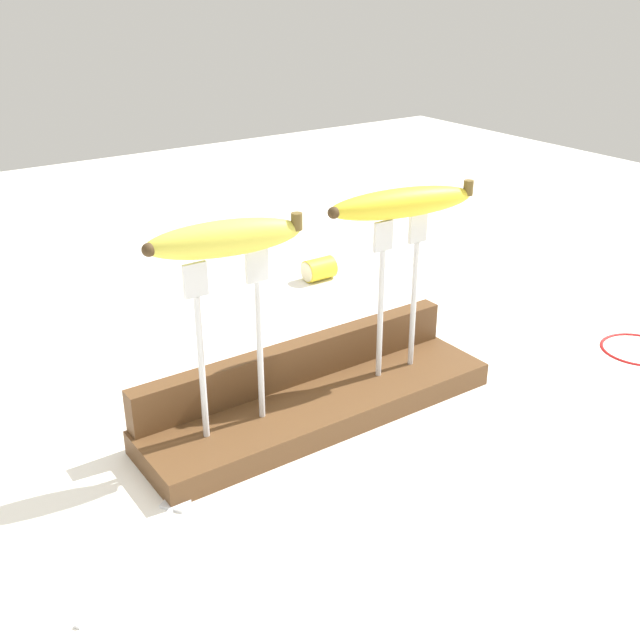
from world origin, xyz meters
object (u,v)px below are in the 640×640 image
Objects in this scene: banana_raised_left at (226,239)px; wire_coil at (638,348)px; banana_raised_right at (404,203)px; fork_stand_left at (231,330)px; fork_fallen_near at (153,531)px; banana_chunk_near at (319,269)px; fork_stand_right at (400,283)px.

wire_coil is at bearing -10.61° from banana_raised_left.
fork_stand_left is at bearing -180.00° from banana_raised_right.
fork_stand_left reaches higher than wire_coil.
fork_stand_left is 1.21× the size of fork_fallen_near.
banana_raised_left is at bearing -134.82° from banana_chunk_near.
fork_fallen_near is (-0.37, -0.08, -0.25)m from banana_raised_right.
fork_stand_right is at bearing 0.00° from fork_stand_left.
fork_stand_right is 3.70× the size of banana_chunk_near.
banana_raised_left is 3.09× the size of banana_chunk_near.
banana_chunk_near is at bearing 45.18° from banana_raised_left.
fork_fallen_near is 0.73m from wire_coil.
banana_raised_left is 0.23m from banana_raised_right.
banana_chunk_near is at bearing 69.64° from banana_raised_right.
fork_stand_right is 0.25m from banana_raised_left.
banana_raised_right is at bearing 12.05° from fork_fallen_near.
banana_raised_right is at bearing 169.46° from fork_stand_right.
banana_raised_right is 1.85× the size of wire_coil.
banana_raised_left reaches higher than banana_chunk_near.
fork_stand_left is 0.25m from banana_raised_right.
fork_stand_right is (0.23, 0.00, -0.00)m from fork_stand_left.
banana_raised_left reaches higher than fork_stand_left.
banana_raised_right is (0.23, 0.00, 0.10)m from fork_stand_left.
banana_raised_left reaches higher than fork_stand_right.
banana_raised_left is (-0.23, 0.00, 0.10)m from fork_stand_right.
fork_stand_right is at bearing 12.04° from fork_fallen_near.
fork_stand_right is 1.94× the size of wire_coil.
banana_chunk_near is at bearing 69.65° from fork_stand_right.
fork_stand_right reaches higher than wire_coil.
banana_raised_right is at bearing -0.00° from banana_raised_left.
banana_raised_left reaches higher than wire_coil.
fork_stand_right is 1.20× the size of banana_raised_left.
fork_fallen_near is 1.60× the size of wire_coil.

